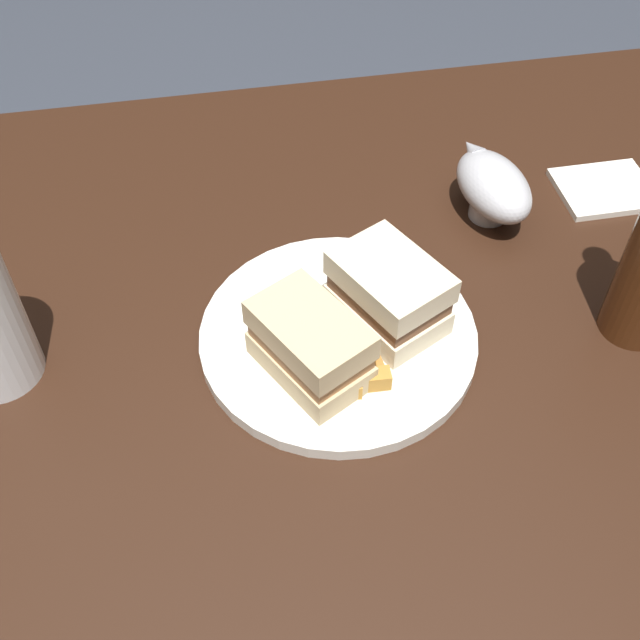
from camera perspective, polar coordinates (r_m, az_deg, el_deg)
The scene contains 10 objects.
ground_plane at distance 1.41m, azimuth -0.77°, elevation -21.01°, with size 6.00×6.00×0.00m, color #333842.
dining_table at distance 1.07m, azimuth -0.98°, elevation -14.16°, with size 1.16×0.91×0.74m, color black.
plate at distance 0.76m, azimuth 1.35°, elevation -1.22°, with size 0.27×0.27×0.01m, color silver.
sandwich_half_left at distance 0.69m, azimuth -0.47°, elevation -1.84°, with size 0.11×0.13×0.07m.
sandwich_half_right at distance 0.74m, azimuth 5.19°, elevation 1.77°, with size 0.12×0.13×0.07m.
potato_wedge_front at distance 0.70m, azimuth 1.47°, elevation -4.86°, with size 0.04×0.02×0.02m, color #B77F33.
potato_wedge_middle at distance 0.71m, azimuth 3.22°, elevation -3.72°, with size 0.04×0.02×0.02m, color #AD702D.
potato_wedge_back at distance 0.70m, azimuth 3.76°, elevation -4.42°, with size 0.04×0.02×0.02m, color #B77F33.
gravy_boat at distance 0.89m, azimuth 12.65°, elevation 9.68°, with size 0.09×0.14×0.07m.
napkin at distance 0.98m, azimuth 20.30°, elevation 9.05°, with size 0.11×0.09×0.01m, color silver.
Camera 1 is at (-0.07, -0.48, 1.32)m, focal length 43.29 mm.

